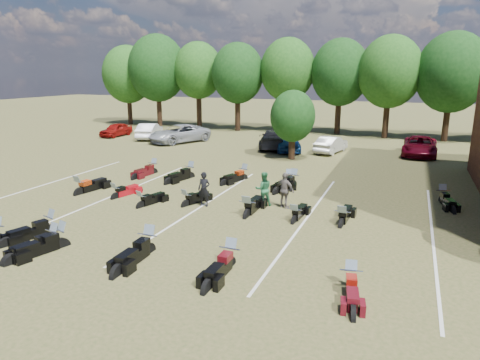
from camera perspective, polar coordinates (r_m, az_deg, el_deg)
The scene contains 33 objects.
ground at distance 16.52m, azimuth -0.51°, elevation -7.70°, with size 160.00×160.00×0.00m, color brown.
car_0 at distance 43.74m, azimuth -16.20°, elevation 6.46°, with size 1.51×3.75×1.28m, color maroon.
car_1 at distance 41.39m, azimuth -11.97°, elevation 6.42°, with size 1.55×4.44×1.46m, color silver.
car_2 at distance 38.70m, azimuth -8.11°, elevation 6.14°, with size 2.61×5.67×1.58m, color #92949A.
car_3 at distance 35.45m, azimuth 4.60°, elevation 5.47°, with size 2.16×5.30×1.54m, color black.
car_4 at distance 34.46m, azimuth 6.43°, elevation 5.19°, with size 1.84×4.58×1.56m, color navy.
car_5 at distance 34.16m, azimuth 12.03°, elevation 4.66°, with size 1.37×3.93×1.30m, color #ADACA8.
car_6 at distance 35.00m, azimuth 22.85°, elevation 4.19°, with size 2.39×5.17×1.44m, color #580514.
person_black at distance 20.11m, azimuth -4.82°, elevation -1.24°, with size 0.60×0.39×1.64m, color black.
person_green at distance 20.14m, azimuth 3.15°, elevation -1.19°, with size 0.79×0.62×1.63m, color #286A3E.
person_grey at distance 19.87m, azimuth 6.01°, elevation -1.38°, with size 0.99×0.41×1.69m, color #605852.
motorcycle_1 at distance 17.09m, azimuth -23.62°, elevation -8.20°, with size 0.71×2.24×1.25m, color black, non-canonical shape.
motorcycle_2 at distance 18.56m, azimuth -23.93°, elevation -6.46°, with size 0.75×2.35×1.31m, color black, non-canonical shape.
motorcycle_3 at distance 16.96m, azimuth -22.72°, elevation -8.27°, with size 0.76×2.40×1.34m, color black, non-canonical shape.
motorcycle_4 at distance 15.54m, azimuth -12.08°, elevation -9.51°, with size 0.80×2.52×1.41m, color black, non-canonical shape.
motorcycle_5 at distance 14.24m, azimuth -1.35°, elevation -11.47°, with size 0.76×2.37×1.32m, color black, non-canonical shape.
motorcycle_6 at distance 13.34m, azimuth 14.45°, elevation -13.83°, with size 0.68×2.13×1.19m, color #4D0B13, non-canonical shape.
motorcycle_7 at distance 22.34m, azimuth -16.22°, elevation -2.37°, with size 0.66×2.06×1.15m, color #9D0B15, non-canonical shape.
motorcycle_8 at distance 23.64m, azimuth -20.57°, elevation -1.81°, with size 0.80×2.52×1.40m, color black, non-canonical shape.
motorcycle_9 at distance 20.41m, azimuth -7.18°, elevation -3.46°, with size 0.66×2.08×1.16m, color black, non-canonical shape.
motorcycle_10 at distance 20.60m, azimuth -13.01°, elevation -3.56°, with size 0.65×2.05×1.14m, color black, non-canonical shape.
motorcycle_11 at distance 18.27m, azimuth 7.23°, elevation -5.62°, with size 0.66×2.07×1.15m, color black, non-canonical shape.
motorcycle_12 at distance 18.79m, azimuth 0.94°, elevation -4.94°, with size 0.79×2.47×1.38m, color black, non-canonical shape.
motorcycle_13 at distance 18.20m, azimuth 13.35°, elevation -5.99°, with size 0.72×2.26×1.26m, color black, non-canonical shape.
motorcycle_14 at distance 27.21m, azimuth -11.46°, elevation 0.87°, with size 0.75×2.34×1.31m, color #44090F, non-canonical shape.
motorcycle_16 at distance 25.73m, azimuth -6.68°, elevation 0.29°, with size 0.79×2.47×1.38m, color black, non-canonical shape.
motorcycle_17 at distance 25.17m, azimuth 0.46°, elevation 0.07°, with size 0.74×2.31×1.29m, color black, non-canonical shape.
motorcycle_18 at distance 23.83m, azimuth 7.03°, elevation -0.86°, with size 0.78×2.46×1.37m, color black, non-canonical shape.
motorcycle_19 at distance 24.43m, azimuth 6.52°, elevation -0.47°, with size 0.65×2.05×1.14m, color black, non-canonical shape.
motorcycle_20 at distance 23.02m, azimuth 25.29°, elevation -2.70°, with size 0.70×2.20×1.23m, color black, non-canonical shape.
tree_line at distance 43.71m, azimuth 13.19°, elevation 14.11°, with size 56.00×6.00×9.79m.
young_tree_midfield at distance 30.84m, azimuth 7.04°, elevation 8.44°, with size 3.20×3.20×4.70m.
parking_lines at distance 20.27m, azimuth -5.16°, elevation -3.52°, with size 20.10×14.00×0.01m.
Camera 1 is at (5.81, -14.17, 6.19)m, focal length 32.00 mm.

